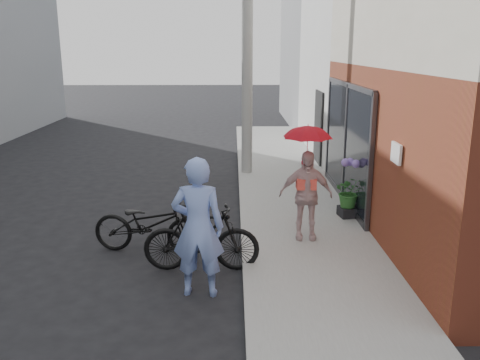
{
  "coord_description": "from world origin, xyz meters",
  "views": [
    {
      "loc": [
        0.75,
        -7.13,
        3.34
      ],
      "look_at": [
        0.86,
        1.41,
        1.1
      ],
      "focal_mm": 38.0,
      "sensor_mm": 36.0,
      "label": 1
    }
  ],
  "objects_px": {
    "utility_pole": "(247,41)",
    "bike_left": "(149,224)",
    "kimono_woman": "(306,195)",
    "officer": "(198,228)",
    "planter": "(348,212)",
    "bike_right": "(201,238)"
  },
  "relations": [
    {
      "from": "officer",
      "to": "utility_pole",
      "type": "bearing_deg",
      "value": -93.64
    },
    {
      "from": "bike_right",
      "to": "planter",
      "type": "bearing_deg",
      "value": -50.44
    },
    {
      "from": "bike_right",
      "to": "planter",
      "type": "height_order",
      "value": "bike_right"
    },
    {
      "from": "officer",
      "to": "bike_left",
      "type": "bearing_deg",
      "value": -54.87
    },
    {
      "from": "officer",
      "to": "planter",
      "type": "height_order",
      "value": "officer"
    },
    {
      "from": "bike_right",
      "to": "kimono_woman",
      "type": "relative_size",
      "value": 1.14
    },
    {
      "from": "officer",
      "to": "bike_right",
      "type": "distance_m",
      "value": 0.89
    },
    {
      "from": "utility_pole",
      "to": "bike_left",
      "type": "height_order",
      "value": "utility_pole"
    },
    {
      "from": "officer",
      "to": "bike_right",
      "type": "bearing_deg",
      "value": -85.72
    },
    {
      "from": "utility_pole",
      "to": "bike_right",
      "type": "relative_size",
      "value": 3.95
    },
    {
      "from": "kimono_woman",
      "to": "planter",
      "type": "xyz_separation_m",
      "value": [
        1.02,
        1.14,
        -0.68
      ]
    },
    {
      "from": "planter",
      "to": "officer",
      "type": "bearing_deg",
      "value": -132.71
    },
    {
      "from": "officer",
      "to": "bike_right",
      "type": "height_order",
      "value": "officer"
    },
    {
      "from": "bike_left",
      "to": "kimono_woman",
      "type": "relative_size",
      "value": 1.23
    },
    {
      "from": "bike_right",
      "to": "kimono_woman",
      "type": "distance_m",
      "value": 2.05
    },
    {
      "from": "utility_pole",
      "to": "bike_right",
      "type": "distance_m",
      "value": 6.65
    },
    {
      "from": "bike_left",
      "to": "kimono_woman",
      "type": "xyz_separation_m",
      "value": [
        2.64,
        0.33,
        0.4
      ]
    },
    {
      "from": "kimono_woman",
      "to": "planter",
      "type": "height_order",
      "value": "kimono_woman"
    },
    {
      "from": "officer",
      "to": "kimono_woman",
      "type": "distance_m",
      "value": 2.51
    },
    {
      "from": "utility_pole",
      "to": "officer",
      "type": "bearing_deg",
      "value": -97.16
    },
    {
      "from": "kimono_woman",
      "to": "utility_pole",
      "type": "bearing_deg",
      "value": 103.29
    },
    {
      "from": "kimono_woman",
      "to": "bike_right",
      "type": "bearing_deg",
      "value": -145.61
    }
  ]
}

